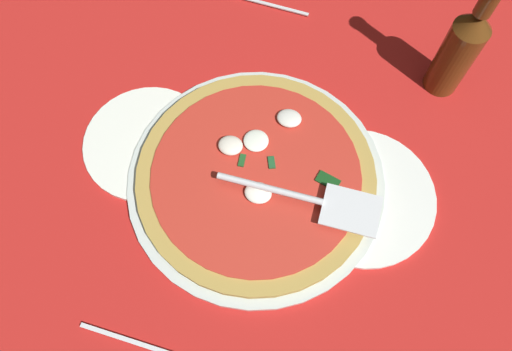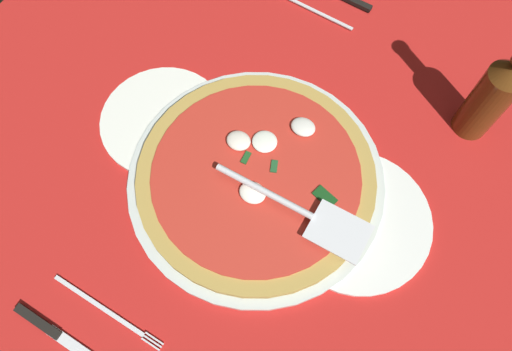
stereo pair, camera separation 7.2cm
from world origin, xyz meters
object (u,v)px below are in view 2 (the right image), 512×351
object	(u,v)px
dinner_plate_right	(356,220)
pizza	(256,175)
place_setting_near	(84,325)
dinner_plate_left	(163,120)
pizza_server	(301,211)
beer_bottle	(494,93)

from	to	relation	value
dinner_plate_right	pizza	size ratio (longest dim) A/B	0.62
place_setting_near	dinner_plate_left	bearing A→B (deg)	106.43
pizza	pizza_server	bearing A→B (deg)	-17.50
dinner_plate_right	beer_bottle	distance (cm)	27.31
dinner_plate_right	place_setting_near	size ratio (longest dim) A/B	1.08
pizza_server	beer_bottle	world-z (taller)	beer_bottle
dinner_plate_left	pizza	bearing A→B (deg)	-6.12
pizza	place_setting_near	xyz separation A→B (cm)	(-10.33, -30.31, -1.79)
place_setting_near	dinner_plate_right	bearing A→B (deg)	52.31
dinner_plate_left	beer_bottle	size ratio (longest dim) A/B	0.82
dinner_plate_left	place_setting_near	xyz separation A→B (cm)	(8.14, -32.29, -0.15)
dinner_plate_right	pizza	xyz separation A→B (cm)	(-16.21, -1.35, 1.64)
pizza_server	place_setting_near	bearing A→B (deg)	-123.50
pizza_server	place_setting_near	size ratio (longest dim) A/B	1.15
pizza	pizza_server	distance (cm)	9.43
dinner_plate_right	place_setting_near	distance (cm)	41.32
pizza	pizza_server	size ratio (longest dim) A/B	1.52
pizza	dinner_plate_right	bearing A→B (deg)	4.77
dinner_plate_right	pizza_server	bearing A→B (deg)	-151.41
dinner_plate_left	dinner_plate_right	distance (cm)	34.69
dinner_plate_left	beer_bottle	distance (cm)	50.84
dinner_plate_left	beer_bottle	xyz separation A→B (cm)	(44.28, 23.25, 9.16)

